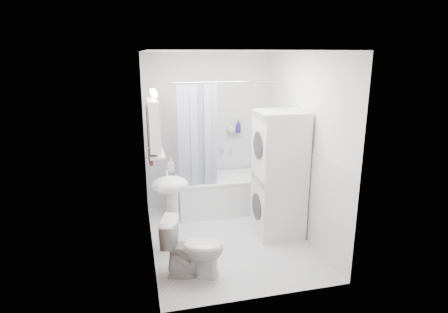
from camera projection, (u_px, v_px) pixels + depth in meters
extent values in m
plane|color=silver|center=(229.00, 238.00, 4.98)|extent=(2.60, 2.60, 0.00)
plane|color=silver|center=(209.00, 131.00, 5.88)|extent=(2.00, 0.00, 2.00)
plane|color=silver|center=(264.00, 185.00, 3.45)|extent=(2.00, 0.00, 2.00)
plane|color=silver|center=(148.00, 156.00, 4.44)|extent=(0.00, 2.60, 2.60)
plane|color=silver|center=(303.00, 146.00, 4.90)|extent=(0.00, 2.60, 2.60)
plane|color=white|center=(230.00, 51.00, 4.35)|extent=(2.60, 2.60, 0.00)
plane|color=white|center=(209.00, 167.00, 6.03)|extent=(1.98, 0.00, 1.98)
plane|color=white|center=(151.00, 203.00, 4.60)|extent=(0.00, 2.58, 2.58)
plane|color=white|center=(300.00, 190.00, 5.05)|extent=(0.00, 2.58, 2.58)
plane|color=brown|center=(155.00, 198.00, 3.67)|extent=(0.00, 2.00, 2.00)
cylinder|color=silver|center=(156.00, 187.00, 3.99)|extent=(0.04, 0.04, 0.04)
cube|color=white|center=(223.00, 194.00, 5.81)|extent=(1.42, 0.66, 0.52)
cube|color=white|center=(223.00, 178.00, 5.74)|extent=(1.44, 0.68, 0.03)
cube|color=silver|center=(223.00, 185.00, 5.77)|extent=(1.24, 0.48, 0.20)
cylinder|color=silver|center=(231.00, 151.00, 6.00)|extent=(0.04, 0.12, 0.04)
cylinder|color=silver|center=(228.00, 82.00, 5.09)|extent=(1.62, 0.02, 0.02)
cube|color=#141D49|center=(182.00, 138.00, 5.13)|extent=(0.10, 0.02, 1.45)
cube|color=#141D49|center=(188.00, 138.00, 5.16)|extent=(0.10, 0.02, 1.45)
cube|color=#141D49|center=(194.00, 138.00, 5.18)|extent=(0.10, 0.02, 1.45)
cube|color=#141D49|center=(201.00, 137.00, 5.20)|extent=(0.10, 0.02, 1.45)
cube|color=#141D49|center=(207.00, 137.00, 5.22)|extent=(0.10, 0.02, 1.45)
cube|color=#141D49|center=(214.00, 137.00, 5.24)|extent=(0.10, 0.02, 1.45)
ellipsoid|color=white|center=(170.00, 185.00, 4.50)|extent=(0.44, 0.37, 0.20)
cylinder|color=white|center=(173.00, 221.00, 4.63)|extent=(0.14, 0.14, 0.75)
cylinder|color=silver|center=(167.00, 172.00, 4.59)|extent=(0.03, 0.03, 0.14)
cylinder|color=silver|center=(167.00, 168.00, 4.54)|extent=(0.02, 0.10, 0.02)
cube|color=white|center=(153.00, 125.00, 4.46)|extent=(0.12, 0.50, 0.60)
cube|color=white|center=(159.00, 125.00, 4.47)|extent=(0.01, 0.47, 0.57)
cube|color=#FFEABF|center=(154.00, 93.00, 4.36)|extent=(0.06, 0.45, 0.06)
cube|color=silver|center=(157.00, 153.00, 4.56)|extent=(0.18, 0.54, 0.02)
cube|color=silver|center=(234.00, 133.00, 5.93)|extent=(0.22, 0.06, 0.02)
cube|color=maroon|center=(149.00, 134.00, 5.13)|extent=(0.05, 0.34, 0.81)
cube|color=maroon|center=(150.00, 107.00, 5.04)|extent=(0.03, 0.30, 0.08)
cylinder|color=silver|center=(147.00, 104.00, 5.02)|extent=(0.02, 0.04, 0.02)
cube|color=white|center=(278.00, 204.00, 5.03)|extent=(0.60, 0.60, 0.84)
cylinder|color=#2D2D33|center=(257.00, 207.00, 4.96)|extent=(0.03, 0.36, 0.36)
cube|color=gray|center=(257.00, 180.00, 4.86)|extent=(0.02, 0.53, 0.08)
cube|color=white|center=(280.00, 143.00, 4.80)|extent=(0.60, 0.60, 0.84)
cylinder|color=#2D2D33|center=(258.00, 145.00, 4.74)|extent=(0.03, 0.36, 0.36)
cube|color=gray|center=(259.00, 116.00, 4.64)|extent=(0.02, 0.53, 0.08)
imported|color=white|center=(193.00, 248.00, 4.07)|extent=(0.75, 0.56, 0.66)
imported|color=gray|center=(171.00, 168.00, 4.81)|extent=(0.08, 0.17, 0.08)
imported|color=gray|center=(157.00, 152.00, 4.40)|extent=(0.07, 0.18, 0.07)
imported|color=gray|center=(156.00, 146.00, 4.65)|extent=(0.10, 0.09, 0.10)
imported|color=gray|center=(231.00, 129.00, 5.90)|extent=(0.13, 0.17, 0.13)
imported|color=navy|center=(238.00, 130.00, 5.94)|extent=(0.08, 0.21, 0.08)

